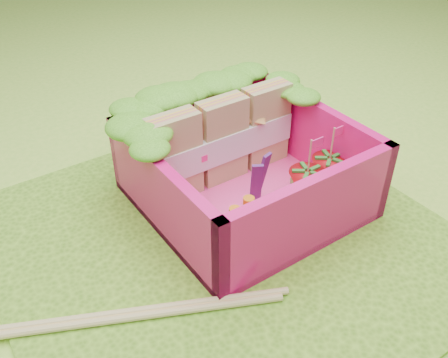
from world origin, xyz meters
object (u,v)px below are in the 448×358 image
at_px(chopsticks, 90,320).
at_px(bento_box, 246,167).
at_px(sandwich_stack, 223,140).
at_px(strawberry_left, 306,187).
at_px(strawberry_right, 328,173).
at_px(broccoli, 209,231).

bearing_deg(chopsticks, bento_box, 16.37).
relative_size(sandwich_stack, strawberry_left, 2.24).
height_order(bento_box, strawberry_right, bento_box).
xyz_separation_m(strawberry_left, strawberry_right, (0.22, 0.03, -0.00)).
xyz_separation_m(sandwich_stack, chopsticks, (-1.27, -0.64, -0.32)).
bearing_deg(sandwich_stack, strawberry_right, -46.87).
relative_size(sandwich_stack, chopsticks, 0.55).
xyz_separation_m(strawberry_right, chopsticks, (-1.76, -0.11, -0.16)).
bearing_deg(chopsticks, strawberry_left, 2.96).
bearing_deg(sandwich_stack, chopsticks, -153.31).
height_order(broccoli, chopsticks, broccoli).
height_order(sandwich_stack, broccoli, sandwich_stack).
relative_size(sandwich_stack, broccoli, 3.44).
bearing_deg(strawberry_left, strawberry_right, 7.64).
bearing_deg(strawberry_left, chopsticks, -177.04).
xyz_separation_m(broccoli, strawberry_right, (1.01, 0.07, -0.04)).
relative_size(bento_box, strawberry_right, 2.70).
relative_size(bento_box, sandwich_stack, 1.20).
xyz_separation_m(broccoli, chopsticks, (-0.76, -0.04, -0.20)).
distance_m(strawberry_right, chopsticks, 1.77).
bearing_deg(strawberry_left, sandwich_stack, 115.79).
relative_size(bento_box, strawberry_left, 2.69).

